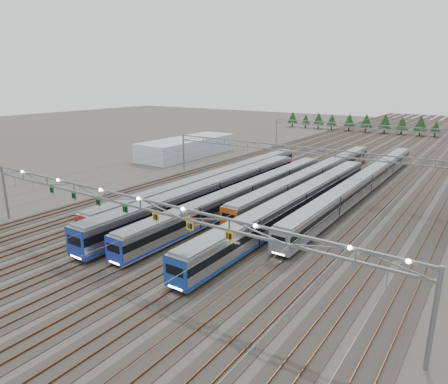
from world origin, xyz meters
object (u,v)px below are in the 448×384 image
Objects in this scene: train_e at (297,204)px; gantry_far at (368,130)px; train_c at (245,195)px; train_a at (217,181)px; train_f at (364,183)px; train_d at (315,176)px; train_b at (212,192)px; gantry_near at (139,206)px; west_shed at (188,147)px; gantry_mid at (300,155)px.

gantry_far reaches higher than train_e.
train_e is (9.00, -0.08, 0.11)m from train_c.
gantry_far is (11.25, 55.60, 4.40)m from train_a.
train_c is 22.84m from train_f.
train_a is 0.98× the size of train_d.
train_e is at bearing 11.32° from train_b.
gantry_near reaches higher than train_a.
train_d is at bearing -177.74° from train_f.
gantry_far is (-2.25, 42.34, 4.35)m from train_d.
train_d is 1.05× the size of gantry_far.
train_c is at bearing -28.09° from train_a.
gantry_near is at bearing -73.00° from train_b.
train_c is 1.79× the size of west_shed.
gantry_mid is (-11.25, -3.01, 4.38)m from train_f.
train_c is 0.95× the size of gantry_far.
gantry_mid reaches higher than train_d.
train_d is 43.13m from gantry_near.
gantry_mid is 40.86m from west_shed.
gantry_far is (6.75, 63.19, 4.10)m from train_b.
gantry_far is at bearing 83.90° from train_b.
west_shed is at bearing 137.84° from train_a.
west_shed reaches higher than train_e.
train_c is at bearing 179.48° from train_e.
train_a is at bearing 110.79° from gantry_near.
train_a is 31.98m from gantry_near.
train_c is (9.00, -4.80, 0.03)m from train_a.
train_c is at bearing -39.09° from west_shed.
west_shed is (-35.99, 29.24, 0.29)m from train_c.
train_b reaches higher than train_c.
west_shed is at bearing 160.11° from gantry_mid.
train_a is 0.87× the size of train_f.
west_shed is at bearing 125.29° from gantry_near.
gantry_near reaches higher than west_shed.
gantry_near is (-6.80, -24.63, 4.96)m from train_e.
gantry_far is (0.05, 85.12, -0.70)m from gantry_near.
train_f is at bearing -75.00° from gantry_far.
gantry_far is (2.25, 60.41, 4.37)m from train_c.
gantry_mid is (-6.75, 15.49, 4.26)m from train_e.
train_a is at bearing -135.52° from train_d.
train_d reaches higher than train_a.
train_c reaches higher than train_f.
train_b is at bearing -148.24° from train_c.
train_f is at bearing 14.98° from gantry_mid.
gantry_far is at bearing 39.19° from west_shed.
train_d is at bearing 103.93° from train_e.
gantry_near is 1.00× the size of gantry_far.
west_shed reaches higher than train_b.
gantry_far reaches higher than train_b.
train_e reaches higher than train_d.
west_shed is (-38.19, 53.95, -4.78)m from gantry_near.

